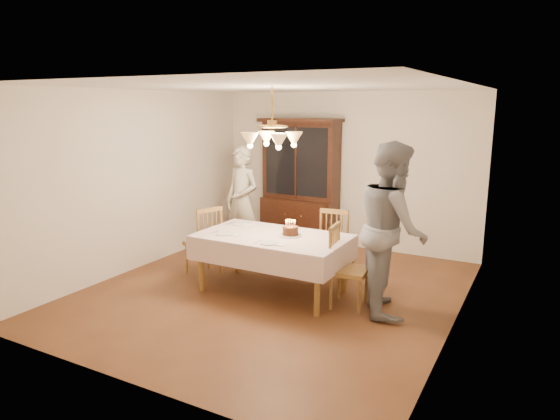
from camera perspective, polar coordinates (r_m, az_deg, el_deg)
The scene contains 14 objects.
ground at distance 6.59m, azimuth -0.84°, elevation -9.28°, with size 5.00×5.00×0.00m, color #522C17.
room_shell at distance 6.20m, azimuth -0.89°, elevation 4.47°, with size 5.00×5.00×5.00m.
dining_table at distance 6.38m, azimuth -0.86°, elevation -3.56°, with size 1.90×1.10×0.76m.
china_hutch at distance 8.58m, azimuth 2.34°, elevation 2.94°, with size 1.38×0.54×2.16m.
chair_far_side at distance 7.07m, azimuth 6.58°, elevation -4.08°, with size 0.47×0.45×1.00m.
chair_left_end at distance 7.18m, azimuth -8.72°, elevation -3.81°, with size 0.55×0.56×1.00m.
chair_right_end at distance 6.05m, azimuth 7.80°, elevation -6.94°, with size 0.47×0.48×1.00m.
elderly_woman at distance 7.99m, azimuth -4.35°, elevation 1.02°, with size 0.64×0.42×1.75m, color beige.
adult_in_grey at distance 5.88m, azimuth 12.70°, elevation -2.03°, with size 0.97×0.76×2.00m, color slate.
birthday_cake at distance 6.32m, azimuth 1.20°, elevation -2.48°, with size 0.30×0.30×0.20m.
place_setting_near_left at distance 6.45m, azimuth -6.21°, elevation -2.69°, with size 0.39×0.24×0.02m.
place_setting_near_right at distance 5.98m, azimuth -1.08°, elevation -3.80°, with size 0.37×0.23×0.02m.
place_setting_far_left at distance 6.92m, azimuth -4.34°, elevation -1.63°, with size 0.41×0.26×0.02m.
chandelier at distance 6.16m, azimuth -0.90°, elevation 8.12°, with size 0.62×0.62×0.73m.
Camera 1 is at (3.02, -5.35, 2.40)m, focal length 32.00 mm.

